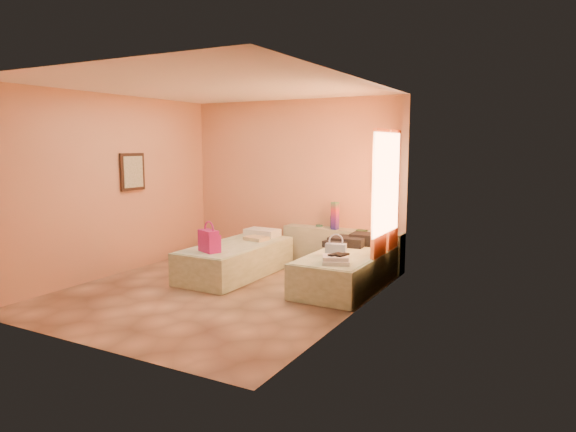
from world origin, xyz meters
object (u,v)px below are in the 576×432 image
Objects in this scene: towel_stack at (336,260)px; blue_handbag at (336,250)px; flower_vase at (384,226)px; green_book at (362,231)px; bed_right at (347,270)px; water_bottle at (332,221)px; bed_left at (236,260)px; headboard_ledge at (342,249)px; magenta_handbag at (209,241)px.

blue_handbag is at bearing 113.80° from towel_stack.
green_book is at bearing 175.79° from flower_vase.
bed_right is at bearing -102.29° from flower_vase.
water_bottle is 0.65× the size of towel_stack.
blue_handbag is 0.81× the size of towel_stack.
green_book is at bearing 81.98° from blue_handbag.
bed_left is 2.06m from green_book.
headboard_ledge is at bearing 110.20° from towel_stack.
towel_stack is at bearing -64.75° from water_bottle.
blue_handbag is (1.73, -0.09, 0.34)m from bed_left.
bed_left is at bearing -172.94° from bed_right.
magenta_handbag is at bearing -130.35° from green_book.
bed_right is at bearing -63.43° from headboard_ledge.
towel_stack is at bearing -79.86° from green_book.
headboard_ledge is 0.50m from green_book.
headboard_ledge is 0.86m from flower_vase.
green_book reaches higher than bed_right.
towel_stack is (0.85, -1.80, -0.21)m from water_bottle.
water_bottle is 0.81× the size of blue_handbag.
flower_vase is at bearing -8.78° from water_bottle.
water_bottle is at bearing 85.43° from magenta_handbag.
magenta_handbag is at bearing -153.80° from bed_right.
bed_right is 0.76m from towel_stack.
magenta_handbag is at bearing -137.45° from flower_vase.
water_bottle is 1.58m from blue_handbag.
towel_stack is at bearing -69.80° from headboard_ledge.
flower_vase is at bearing 78.06° from bed_right.
flower_vase is 0.84× the size of blue_handbag.
bed_right is at bearing -79.85° from green_book.
magenta_handbag is (-1.06, -1.98, -0.10)m from water_bottle.
bed_right is (0.52, -1.05, -0.08)m from headboard_ledge.
blue_handbag is (1.73, 0.57, -0.07)m from magenta_handbag.
water_bottle is 0.67× the size of magenta_handbag.
green_book is (-0.17, 1.00, 0.41)m from bed_right.
magenta_handbag reaches higher than headboard_ledge.
bed_left is 1.80m from bed_right.
bed_right is at bearing 49.28° from magenta_handbag.
flower_vase reaches higher than bed_left.
flower_vase reaches higher than bed_right.
magenta_handbag is at bearing -123.43° from headboard_ledge.
bed_right is 8.74× the size of water_bottle.
blue_handbag is at bearing -100.72° from bed_right.
water_bottle is (-0.21, 0.07, 0.44)m from headboard_ledge.
magenta_handbag reaches higher than green_book.
green_book is at bearing -8.26° from headboard_ledge.
headboard_ledge reaches higher than towel_stack.
towel_stack is at bearing -80.26° from bed_right.
headboard_ledge is 5.86× the size of towel_stack.
bed_left is 8.43× the size of flower_vase.
flower_vase is at bearing 30.91° from bed_left.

